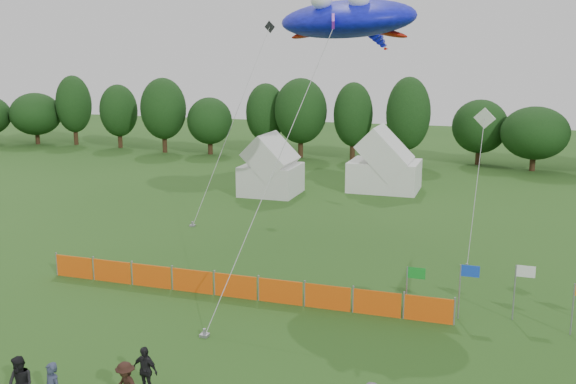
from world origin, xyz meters
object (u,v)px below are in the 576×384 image
(tent_left, at_px, (271,170))
(barrier_fence, at_px, (235,286))
(tent_right, at_px, (385,166))
(stingray_kite, at_px, (350,20))
(spectator_d, at_px, (145,370))

(tent_left, relative_size, barrier_fence, 0.23)
(tent_right, distance_m, stingray_kite, 19.13)
(tent_left, height_order, spectator_d, tent_left)
(tent_right, distance_m, barrier_fence, 24.03)
(barrier_fence, height_order, stingray_kite, stingray_kite)
(tent_right, relative_size, stingray_kite, 0.26)
(tent_right, height_order, spectator_d, tent_right)
(tent_left, height_order, barrier_fence, tent_left)
(tent_left, bearing_deg, tent_right, 27.24)
(spectator_d, xyz_separation_m, stingray_kite, (2.48, 15.62, 10.90))
(tent_right, relative_size, barrier_fence, 0.29)
(barrier_fence, distance_m, spectator_d, 8.13)
(barrier_fence, distance_m, stingray_kite, 13.78)
(spectator_d, bearing_deg, stingray_kite, 89.77)
(tent_left, xyz_separation_m, stingray_kite, (8.59, -12.45, 9.86))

